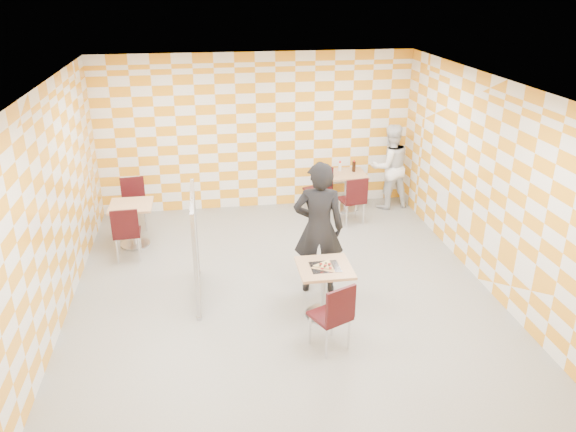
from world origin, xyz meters
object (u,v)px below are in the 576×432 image
object	(u,v)px
chair_second_front	(354,197)
soda_bottle	(354,166)
man_white	(390,167)
sport_bottle	(340,166)
man_dark	(319,228)
main_table	(324,283)
chair_empty_far	(134,199)
empty_table	(132,218)
chair_second_side	(321,184)
partition	(195,246)
chair_main_front	(335,313)
second_table	(347,185)
chair_empty_near	(126,230)

from	to	relation	value
chair_second_front	soda_bottle	distance (m)	0.91
man_white	sport_bottle	size ratio (longest dim) A/B	8.37
man_dark	man_white	distance (m)	3.60
main_table	chair_empty_far	bearing A→B (deg)	129.11
empty_table	man_white	world-z (taller)	man_white
main_table	man_dark	bearing A→B (deg)	85.19
man_dark	chair_second_side	bearing A→B (deg)	-92.84
partition	chair_second_side	bearing A→B (deg)	49.90
main_table	chair_second_side	distance (m)	3.73
main_table	chair_main_front	distance (m)	0.78
second_table	man_dark	distance (m)	3.23
empty_table	soda_bottle	xyz separation A→B (m)	(4.12, 1.10, 0.34)
second_table	sport_bottle	size ratio (longest dim) A/B	3.75
chair_main_front	chair_second_front	xyz separation A→B (m)	(1.23, 3.68, 0.00)
man_dark	soda_bottle	distance (m)	3.31
second_table	soda_bottle	world-z (taller)	soda_bottle
man_white	chair_second_side	bearing A→B (deg)	-7.63
chair_main_front	chair_empty_far	bearing A→B (deg)	123.11
chair_empty_far	partition	xyz separation A→B (m)	(1.11, -2.62, 0.25)
main_table	chair_empty_near	world-z (taller)	chair_empty_near
partition	empty_table	bearing A→B (deg)	120.10
empty_table	chair_second_front	bearing A→B (deg)	3.85
sport_bottle	partition	bearing A→B (deg)	-132.88
empty_table	chair_empty_near	distance (m)	0.58
main_table	empty_table	size ratio (longest dim) A/B	1.00
man_white	sport_bottle	xyz separation A→B (m)	(-0.96, 0.15, 0.00)
main_table	partition	world-z (taller)	partition
chair_main_front	chair_second_side	world-z (taller)	same
man_white	soda_bottle	world-z (taller)	man_white
chair_second_side	partition	xyz separation A→B (m)	(-2.41, -2.86, 0.25)
chair_second_front	chair_second_side	size ratio (longest dim) A/B	1.00
chair_empty_near	sport_bottle	world-z (taller)	sport_bottle
chair_main_front	soda_bottle	bearing A→B (deg)	72.43
man_dark	second_table	bearing A→B (deg)	-101.69
second_table	chair_second_front	distance (m)	0.77
partition	soda_bottle	world-z (taller)	partition
second_table	chair_main_front	bearing A→B (deg)	-106.09
chair_main_front	chair_second_front	world-z (taller)	same
man_white	sport_bottle	distance (m)	0.97
empty_table	man_white	xyz separation A→B (m)	(4.82, 1.03, 0.33)
chair_second_front	man_dark	distance (m)	2.51
chair_second_side	partition	world-z (taller)	partition
partition	man_white	world-z (taller)	man_white
second_table	partition	distance (m)	4.09
chair_empty_far	sport_bottle	size ratio (longest dim) A/B	4.62
main_table	chair_second_side	world-z (taller)	chair_second_side
main_table	soda_bottle	bearing A→B (deg)	69.58
second_table	chair_empty_near	bearing A→B (deg)	-158.14
main_table	man_white	bearing A→B (deg)	60.30
sport_bottle	soda_bottle	bearing A→B (deg)	-18.25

